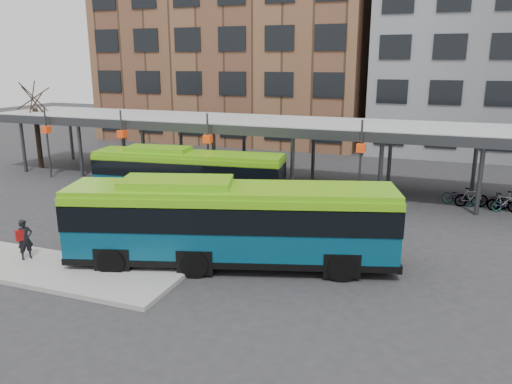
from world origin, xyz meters
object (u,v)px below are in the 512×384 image
object	(u,v)px
tree	(38,135)
pedestrian	(25,239)
bus_front	(230,221)
bus_rear	(188,173)

from	to	relation	value
tree	pedestrian	bearing A→B (deg)	-48.57
bus_front	bus_rear	distance (m)	9.95
bus_front	bus_rear	size ratio (longest dim) A/B	1.15
bus_front	pedestrian	bearing A→B (deg)	-177.76
bus_rear	pedestrian	bearing A→B (deg)	-105.71
tree	bus_front	world-z (taller)	tree
pedestrian	bus_front	bearing A→B (deg)	-43.24
pedestrian	tree	bearing A→B (deg)	69.06
bus_rear	bus_front	bearing A→B (deg)	-59.67
bus_front	pedestrian	size ratio (longest dim) A/B	7.91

